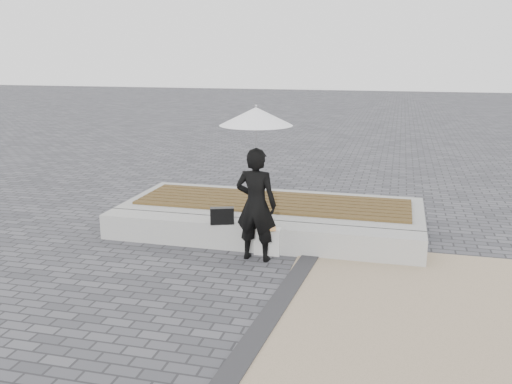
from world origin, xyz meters
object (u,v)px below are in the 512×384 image
woman (256,205)px  handbag (222,216)px  seating_ledge (255,235)px  canvas_tote (268,241)px  parasol (256,116)px

woman → handbag: (-0.60, 0.29, -0.29)m
seating_ledge → woman: 0.77m
handbag → canvas_tote: (0.72, -0.05, -0.32)m
seating_ledge → canvas_tote: size_ratio=12.39×
woman → parasol: (0.00, 0.00, 1.24)m
seating_ledge → canvas_tote: canvas_tote is taller
handbag → canvas_tote: handbag is taller
seating_ledge → canvas_tote: 0.32m
woman → handbag: 0.73m
woman → canvas_tote: 0.67m
canvas_tote → seating_ledge: bearing=137.1°
woman → parasol: bearing=-175.6°
handbag → canvas_tote: size_ratio=0.88×
canvas_tote → handbag: bearing=174.7°
parasol → handbag: 1.67m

